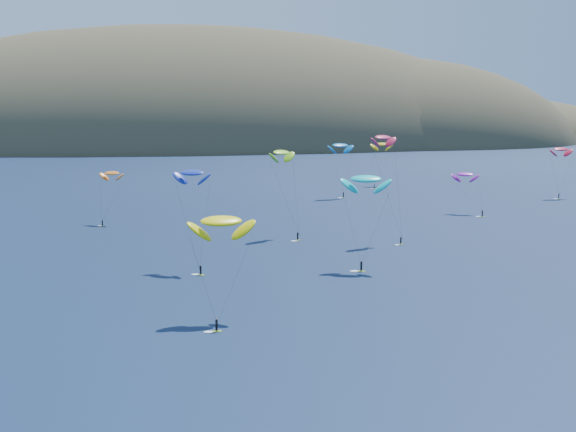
% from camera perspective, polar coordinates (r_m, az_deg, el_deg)
% --- Properties ---
extents(ground, '(2800.00, 2800.00, 0.00)m').
position_cam_1_polar(ground, '(94.28, 11.56, -12.11)').
color(ground, black).
rests_on(ground, ground).
extents(island, '(730.00, 300.00, 210.00)m').
position_cam_1_polar(island, '(649.09, -5.37, 4.20)').
color(island, '#3D3526').
rests_on(island, ground).
extents(kitesurfer_1, '(7.52, 9.65, 15.42)m').
position_cam_1_polar(kitesurfer_1, '(221.47, -12.43, 2.99)').
color(kitesurfer_1, '#D0FF1C').
rests_on(kitesurfer_1, ground).
extents(kitesurfer_2, '(9.91, 11.33, 17.34)m').
position_cam_1_polar(kitesurfer_2, '(121.00, -4.76, -0.37)').
color(kitesurfer_2, '#D0FF1C').
rests_on(kitesurfer_2, ground).
extents(kitesurfer_3, '(8.81, 13.20, 22.63)m').
position_cam_1_polar(kitesurfer_3, '(195.10, -0.46, 4.53)').
color(kitesurfer_3, '#D0FF1C').
rests_on(kitesurfer_3, ground).
extents(kitesurfer_4, '(10.26, 6.66, 20.51)m').
position_cam_1_polar(kitesurfer_4, '(276.44, 3.74, 5.03)').
color(kitesurfer_4, '#D0FF1C').
rests_on(kitesurfer_4, ground).
extents(kitesurfer_5, '(10.40, 8.94, 20.14)m').
position_cam_1_polar(kitesurfer_5, '(157.88, 5.57, 2.63)').
color(kitesurfer_5, '#D0FF1C').
rests_on(kitesurfer_5, ground).
extents(kitesurfer_6, '(8.41, 13.37, 13.58)m').
position_cam_1_polar(kitesurfer_6, '(242.04, 12.49, 2.91)').
color(kitesurfer_6, '#D0FF1C').
rests_on(kitesurfer_6, ground).
extents(kitesurfer_8, '(8.58, 6.39, 18.96)m').
position_cam_1_polar(kitesurfer_8, '(290.83, 18.83, 4.52)').
color(kitesurfer_8, '#D0FF1C').
rests_on(kitesurfer_8, ground).
extents(kitesurfer_9, '(8.23, 10.14, 26.40)m').
position_cam_1_polar(kitesurfer_9, '(188.52, 6.78, 5.55)').
color(kitesurfer_9, '#D0FF1C').
rests_on(kitesurfer_9, ground).
extents(kitesurfer_10, '(8.44, 12.67, 20.92)m').
position_cam_1_polar(kitesurfer_10, '(157.95, -6.84, 3.06)').
color(kitesurfer_10, '#D0FF1C').
rests_on(kitesurfer_10, ground).
extents(kitesurfer_11, '(11.93, 16.06, 18.65)m').
position_cam_1_polar(kitesurfer_11, '(317.73, 6.68, 5.09)').
color(kitesurfer_11, '#D0FF1C').
rests_on(kitesurfer_11, ground).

